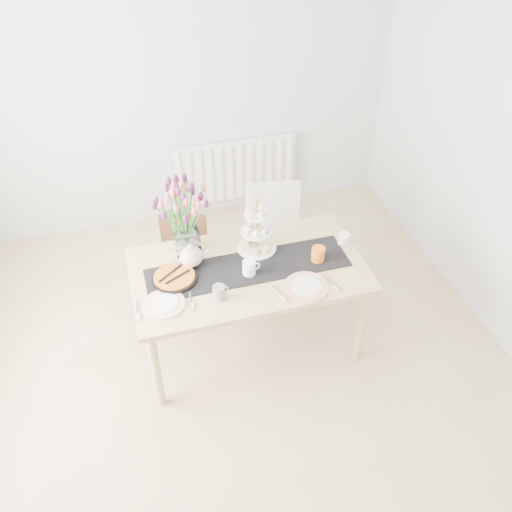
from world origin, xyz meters
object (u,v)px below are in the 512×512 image
object	(u,v)px
radiator	(235,170)
chair_white	(274,230)
tulip_vase	(183,209)
cream_jug	(344,239)
cake_stand	(257,236)
mug_white	(249,268)
chair_brown	(184,256)
mug_orange	(318,254)
tart_tin	(174,278)
dining_table	(248,276)
mug_grey	(219,292)
plate_left	(164,304)
plate_right	(306,287)
teapot	(191,257)

from	to	relation	value
radiator	chair_white	xyz separation A→B (m)	(0.05, -1.12, 0.07)
tulip_vase	cream_jug	world-z (taller)	tulip_vase
cake_stand	cream_jug	distance (m)	0.64
mug_white	chair_brown	bearing A→B (deg)	110.18
tulip_vase	mug_orange	distance (m)	0.98
chair_white	mug_orange	distance (m)	0.78
tart_tin	dining_table	bearing A→B (deg)	-2.12
mug_grey	mug_white	distance (m)	0.30
cream_jug	plate_left	world-z (taller)	cream_jug
dining_table	mug_white	xyz separation A→B (m)	(-0.01, -0.06, 0.13)
mug_grey	plate_right	size ratio (longest dim) A/B	0.33
dining_table	teapot	xyz separation A→B (m)	(-0.37, 0.13, 0.16)
chair_white	plate_left	world-z (taller)	chair_white
tulip_vase	tart_tin	bearing A→B (deg)	-115.28
cake_stand	mug_orange	bearing A→B (deg)	-32.78
tart_tin	mug_grey	distance (m)	0.36
mug_grey	cake_stand	bearing A→B (deg)	26.71
teapot	mug_grey	distance (m)	0.38
mug_white	plate_left	world-z (taller)	mug_white
dining_table	chair_brown	world-z (taller)	same
plate_right	radiator	bearing A→B (deg)	89.02
cake_stand	teapot	distance (m)	0.48
teapot	cake_stand	bearing A→B (deg)	10.01
cream_jug	chair_white	bearing A→B (deg)	122.74
mug_white	dining_table	bearing A→B (deg)	75.15
tulip_vase	cream_jug	size ratio (longest dim) A/B	7.53
mug_grey	plate_left	bearing A→B (deg)	152.55
radiator	chair_brown	xyz separation A→B (m)	(-0.71, -1.14, -0.02)
dining_table	teapot	world-z (taller)	teapot
cake_stand	tart_tin	size ratio (longest dim) A/B	1.35
radiator	cream_jug	size ratio (longest dim) A/B	14.07
tart_tin	plate_right	bearing A→B (deg)	-20.86
tulip_vase	mug_orange	size ratio (longest dim) A/B	5.79
cake_stand	chair_brown	bearing A→B (deg)	135.62
plate_left	dining_table	bearing A→B (deg)	18.03
chair_brown	mug_grey	bearing A→B (deg)	-67.12
teapot	plate_left	size ratio (longest dim) A/B	0.95
radiator	chair_white	distance (m)	1.12
dining_table	mug_orange	world-z (taller)	mug_orange
dining_table	chair_white	size ratio (longest dim) A/B	1.78
dining_table	chair_brown	xyz separation A→B (m)	(-0.36, 0.65, -0.24)
tulip_vase	mug_white	bearing A→B (deg)	-47.03
chair_white	tulip_vase	bearing A→B (deg)	-147.03
chair_white	plate_right	world-z (taller)	chair_white
mug_white	chair_white	bearing A→B (deg)	54.38
chair_white	mug_grey	size ratio (longest dim) A/B	9.13
cream_jug	mug_white	world-z (taller)	mug_white
chair_brown	mug_white	bearing A→B (deg)	-47.43
tulip_vase	cream_jug	xyz separation A→B (m)	(1.10, -0.25, -0.31)
radiator	chair_white	bearing A→B (deg)	-87.59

